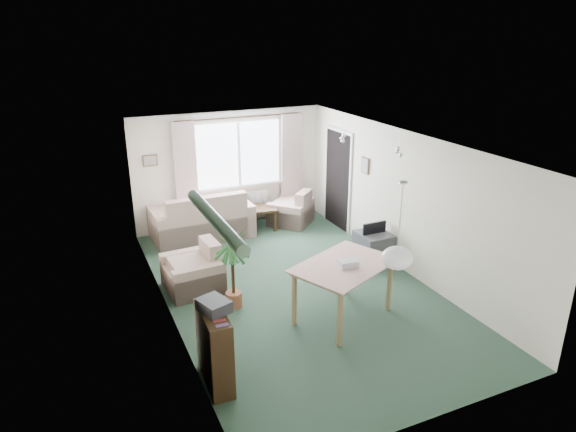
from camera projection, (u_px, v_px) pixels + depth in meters
name	position (u px, v px, depth m)	size (l,w,h in m)	color
ground	(296.00, 289.00, 8.27)	(6.50, 6.50, 0.00)	#284333
window	(239.00, 154.00, 10.59)	(1.80, 0.03, 1.30)	white
curtain_rod	(239.00, 117.00, 10.25)	(2.60, 0.03, 0.03)	black
curtain_left	(186.00, 172.00, 10.14)	(0.45, 0.08, 2.00)	beige
curtain_right	(291.00, 160.00, 11.03)	(0.45, 0.08, 2.00)	beige
radiator	(241.00, 205.00, 10.93)	(1.20, 0.10, 0.55)	white
doorway	(338.00, 180.00, 10.57)	(0.03, 0.95, 2.00)	black
pendant_lamp	(397.00, 258.00, 5.86)	(0.36, 0.36, 0.36)	white
tinsel_garland	(215.00, 219.00, 4.77)	(1.60, 1.60, 0.12)	#196626
bauble_cluster_a	(343.00, 136.00, 8.77)	(0.20, 0.20, 0.20)	silver
bauble_cluster_b	(399.00, 148.00, 7.86)	(0.20, 0.20, 0.20)	silver
wall_picture_back	(150.00, 160.00, 9.88)	(0.28, 0.03, 0.22)	brown
wall_picture_right	(365.00, 165.00, 9.52)	(0.03, 0.24, 0.30)	brown
sofa	(201.00, 214.00, 10.15)	(1.93, 1.02, 0.97)	beige
armchair_corner	(291.00, 207.00, 10.91)	(0.83, 0.79, 0.74)	beige
armchair_left	(192.00, 267.00, 8.13)	(0.88, 0.83, 0.78)	#C6B795
coffee_table	(251.00, 219.00, 10.64)	(1.03, 0.57, 0.46)	black
photo_frame	(246.00, 204.00, 10.52)	(0.12, 0.02, 0.16)	brown
bookshelf	(214.00, 348.00, 5.93)	(0.26, 0.78, 0.95)	black
hifi_box	(214.00, 306.00, 5.77)	(0.28, 0.35, 0.14)	#353439
houseplant	(233.00, 269.00, 7.54)	(0.53, 0.53, 1.24)	#1E5A29
dining_table	(343.00, 292.00, 7.31)	(1.33, 0.88, 0.83)	tan
gift_box	(348.00, 264.00, 7.08)	(0.25, 0.18, 0.12)	silver
tv_cube	(373.00, 247.00, 9.14)	(0.54, 0.60, 0.54)	#393A3F
pet_bed	(355.00, 262.00, 9.07)	(0.65, 0.65, 0.13)	navy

